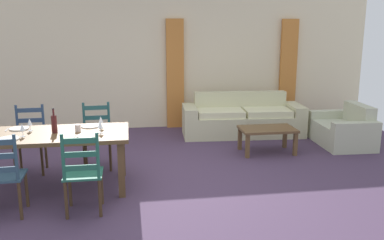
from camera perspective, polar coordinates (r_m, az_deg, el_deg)
The scene contains 25 objects.
ground_plane at distance 5.61m, azimuth -5.83°, elevation -8.95°, with size 9.60×9.60×0.02m, color #47344D.
wall_far at distance 8.54m, azimuth -7.22°, elevation 7.94°, with size 9.60×0.16×2.70m, color beige.
curtain_panel_left at distance 8.47m, azimuth -2.33°, elevation 6.29°, with size 0.35×0.08×2.20m, color #C97732.
curtain_panel_right at distance 9.06m, azimuth 13.04°, elevation 6.40°, with size 0.35×0.08×2.20m, color #C97732.
dining_table at distance 5.52m, azimuth -18.61°, elevation -2.55°, with size 1.90×0.96×0.75m.
dining_chair_near_left at distance 4.98m, azimuth -24.54°, elevation -6.93°, with size 0.43×0.41×0.96m.
dining_chair_near_right at distance 4.76m, azimuth -14.76°, elevation -7.06°, with size 0.42×0.40×0.96m.
dining_chair_far_left at distance 6.36m, azimuth -21.34°, elevation -2.50°, with size 0.43×0.41×0.96m.
dining_chair_far_right at distance 6.27m, azimuth -12.90°, elevation -2.16°, with size 0.43×0.42×0.96m.
dinner_plate_near_left at distance 5.36m, azimuth -23.87°, elevation -2.38°, with size 0.24×0.24×0.02m, color white.
dinner_plate_near_right at distance 5.19m, azimuth -14.24°, elevation -2.12°, with size 0.24×0.24×0.02m, color white.
fork_near_right at distance 5.21m, azimuth -15.88°, elevation -2.24°, with size 0.02×0.17×0.01m, color silver.
dinner_plate_far_left at distance 5.83m, azimuth -22.63°, elevation -1.11°, with size 0.24×0.24×0.02m, color white.
fork_far_left at distance 5.87m, azimuth -24.05°, elevation -1.21°, with size 0.02×0.17×0.01m, color silver.
dinner_plate_far_right at distance 5.68m, azimuth -13.79°, elevation -0.83°, with size 0.24×0.24×0.02m, color white.
fork_far_right at distance 5.69m, azimuth -15.29°, elevation -0.94°, with size 0.02×0.17×0.01m, color silver.
wine_bottle at distance 5.46m, azimuth -18.40°, elevation -0.48°, with size 0.07×0.07×0.32m.
wine_glass_near_left at distance 5.41m, azimuth -22.27°, elevation -1.00°, with size 0.06×0.06×0.16m.
wine_glass_near_right at distance 5.27m, azimuth -12.49°, elevation -0.67°, with size 0.06×0.06×0.16m.
wine_glass_far_left at distance 5.67m, azimuth -21.40°, elevation -0.31°, with size 0.06×0.06×0.16m.
wine_glass_far_right at distance 5.54m, azimuth -12.42°, elevation -0.01°, with size 0.06×0.06×0.16m.
coffee_cup_primary at distance 5.46m, azimuth -15.40°, elevation -1.06°, with size 0.07×0.07×0.09m, color beige.
couch at distance 8.07m, azimuth 6.88°, elevation 0.06°, with size 2.32×0.94×0.80m.
coffee_table at distance 6.96m, azimuth 10.30°, elevation -1.60°, with size 0.90×0.56×0.42m.
armchair_upholstered at distance 7.81m, azimuth 20.29°, elevation -1.41°, with size 0.85×1.19×0.72m.
Camera 1 is at (-0.23, -5.20, 2.06)m, focal length 38.85 mm.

